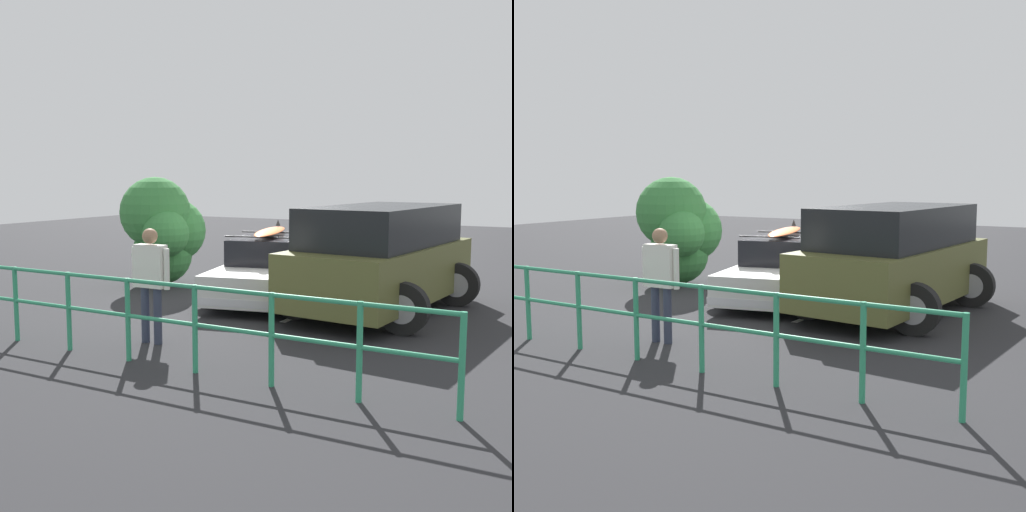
# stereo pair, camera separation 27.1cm
# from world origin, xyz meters

# --- Properties ---
(ground_plane) EXTENTS (44.00, 44.00, 0.02)m
(ground_plane) POSITION_xyz_m (0.00, 0.00, -0.01)
(ground_plane) COLOR #28282B
(ground_plane) RESTS_ON ground
(parking_stripe) EXTENTS (0.12, 3.64, 0.00)m
(parking_stripe) POSITION_xyz_m (-1.22, 0.12, 0.00)
(parking_stripe) COLOR silver
(parking_stripe) RESTS_ON ground
(sedan_car) EXTENTS (2.84, 4.54, 1.55)m
(sedan_car) POSITION_xyz_m (-0.01, 0.07, 0.61)
(sedan_car) COLOR silver
(sedan_car) RESTS_ON ground
(suv_car) EXTENTS (3.07, 4.89, 1.97)m
(suv_car) POSITION_xyz_m (-2.43, 0.28, 1.02)
(suv_car) COLOR brown
(suv_car) RESTS_ON ground
(person_bystander) EXTENTS (0.68, 0.23, 1.74)m
(person_bystander) POSITION_xyz_m (-0.13, 4.13, 1.05)
(person_bystander) COLOR #33384C
(person_bystander) RESTS_ON ground
(railing_fence) EXTENTS (7.80, 0.08, 1.14)m
(railing_fence) POSITION_xyz_m (-0.99, 5.03, 0.73)
(railing_fence) COLOR #2D9366
(railing_fence) RESTS_ON ground
(bush_near_left) EXTENTS (1.86, 2.06, 2.49)m
(bush_near_left) POSITION_xyz_m (2.88, -0.15, 1.23)
(bush_near_left) COLOR #4C3828
(bush_near_left) RESTS_ON ground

